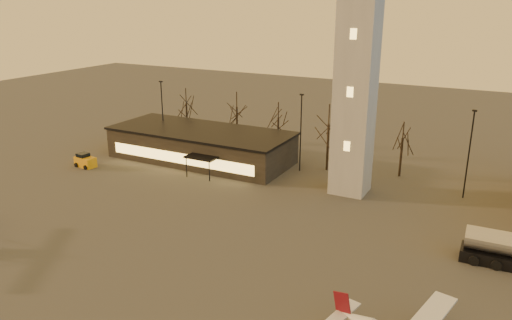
{
  "coord_description": "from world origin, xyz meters",
  "views": [
    {
      "loc": [
        15.63,
        -23.18,
        21.48
      ],
      "look_at": [
        -3.4,
        13.0,
        8.2
      ],
      "focal_mm": 35.0,
      "sensor_mm": 36.0,
      "label": 1
    }
  ],
  "objects": [
    {
      "name": "terminal",
      "position": [
        -21.99,
        31.98,
        2.16
      ],
      "size": [
        25.4,
        12.2,
        4.3
      ],
      "color": "black",
      "rests_on": "ground"
    },
    {
      "name": "light_poles",
      "position": [
        0.5,
        31.0,
        5.41
      ],
      "size": [
        58.5,
        12.25,
        10.14
      ],
      "color": "black",
      "rests_on": "ground"
    },
    {
      "name": "control_tower",
      "position": [
        0.0,
        30.0,
        16.33
      ],
      "size": [
        6.8,
        6.8,
        32.6
      ],
      "color": "#999691",
      "rests_on": "ground"
    },
    {
      "name": "tree_row",
      "position": [
        -13.7,
        39.16,
        5.94
      ],
      "size": [
        37.2,
        9.2,
        8.8
      ],
      "color": "black",
      "rests_on": "ground"
    },
    {
      "name": "service_cart",
      "position": [
        -34.06,
        22.18,
        0.69
      ],
      "size": [
        3.03,
        2.11,
        1.82
      ],
      "rotation": [
        0.0,
        0.0,
        -0.11
      ],
      "color": "orange",
      "rests_on": "ground"
    }
  ]
}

